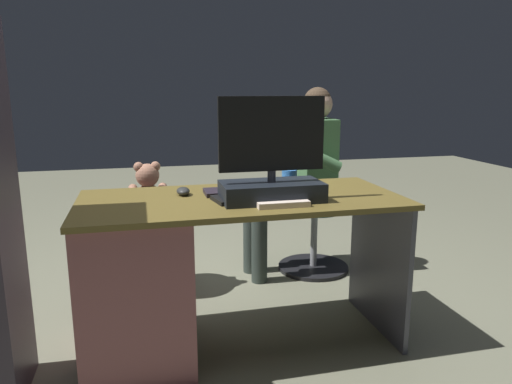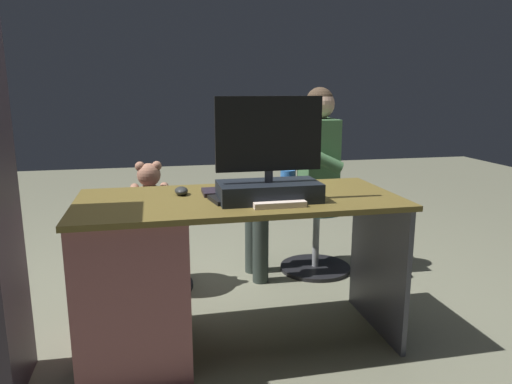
# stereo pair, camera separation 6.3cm
# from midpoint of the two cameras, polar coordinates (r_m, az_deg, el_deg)

# --- Properties ---
(ground_plane) EXTENTS (10.00, 10.00, 0.00)m
(ground_plane) POSITION_cam_midpoint_polar(r_m,az_deg,el_deg) (2.73, -3.94, -13.61)
(ground_plane) COLOR #6D6E58
(desk) EXTENTS (1.44, 0.66, 0.71)m
(desk) POSITION_cam_midpoint_polar(r_m,az_deg,el_deg) (2.22, -12.29, -9.51)
(desk) COLOR brown
(desk) RESTS_ON ground_plane
(monitor) EXTENTS (0.46, 0.22, 0.45)m
(monitor) POSITION_cam_midpoint_polar(r_m,az_deg,el_deg) (2.07, 1.00, 2.33)
(monitor) COLOR black
(monitor) RESTS_ON desk
(keyboard) EXTENTS (0.42, 0.14, 0.02)m
(keyboard) POSITION_cam_midpoint_polar(r_m,az_deg,el_deg) (2.24, -1.61, 0.17)
(keyboard) COLOR black
(keyboard) RESTS_ON desk
(computer_mouse) EXTENTS (0.06, 0.10, 0.04)m
(computer_mouse) POSITION_cam_midpoint_polar(r_m,az_deg,el_deg) (2.22, -9.48, 0.10)
(computer_mouse) COLOR #2A2B2B
(computer_mouse) RESTS_ON desk
(cup) EXTENTS (0.07, 0.07, 0.10)m
(cup) POSITION_cam_midpoint_polar(r_m,az_deg,el_deg) (2.31, 3.22, 1.48)
(cup) COLOR #3372BF
(cup) RESTS_ON desk
(tv_remote) EXTENTS (0.07, 0.16, 0.02)m
(tv_remote) POSITION_cam_midpoint_polar(r_m,az_deg,el_deg) (2.06, -5.14, -0.99)
(tv_remote) COLOR black
(tv_remote) RESTS_ON desk
(notebook_binder) EXTENTS (0.22, 0.30, 0.02)m
(notebook_binder) POSITION_cam_midpoint_polar(r_m,az_deg,el_deg) (2.09, 1.45, -0.69)
(notebook_binder) COLOR beige
(notebook_binder) RESTS_ON desk
(office_chair_teddy) EXTENTS (0.47, 0.47, 0.46)m
(office_chair_teddy) POSITION_cam_midpoint_polar(r_m,az_deg,el_deg) (2.93, -13.01, -6.37)
(office_chair_teddy) COLOR black
(office_chair_teddy) RESTS_ON ground_plane
(teddy_bear) EXTENTS (0.23, 0.23, 0.32)m
(teddy_bear) POSITION_cam_midpoint_polar(r_m,az_deg,el_deg) (2.86, -13.34, 0.04)
(teddy_bear) COLOR #9E6B54
(teddy_bear) RESTS_ON office_chair_teddy
(visitor_chair) EXTENTS (0.47, 0.47, 0.46)m
(visitor_chair) POSITION_cam_midpoint_polar(r_m,az_deg,el_deg) (3.20, 6.37, -4.68)
(visitor_chair) COLOR black
(visitor_chair) RESTS_ON ground_plane
(person) EXTENTS (0.58, 0.50, 1.20)m
(person) POSITION_cam_midpoint_polar(r_m,az_deg,el_deg) (3.06, 4.97, 3.00)
(person) COLOR #436E43
(person) RESTS_ON ground_plane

